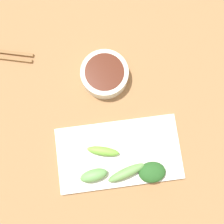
% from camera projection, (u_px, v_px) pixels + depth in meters
% --- Properties ---
extents(tabletop, '(2.10, 2.10, 0.02)m').
position_uv_depth(tabletop, '(111.00, 123.00, 0.80)').
color(tabletop, '#9C6F45').
rests_on(tabletop, ground).
extents(sauce_bowl, '(0.12, 0.12, 0.04)m').
position_uv_depth(sauce_bowl, '(105.00, 74.00, 0.79)').
color(sauce_bowl, silver).
rests_on(sauce_bowl, tabletop).
extents(serving_plate, '(0.16, 0.30, 0.01)m').
position_uv_depth(serving_plate, '(119.00, 154.00, 0.77)').
color(serving_plate, silver).
rests_on(serving_plate, tabletop).
extents(broccoli_stalk_0, '(0.04, 0.08, 0.02)m').
position_uv_depth(broccoli_stalk_0, '(103.00, 151.00, 0.75)').
color(broccoli_stalk_0, '#79B841').
rests_on(broccoli_stalk_0, serving_plate).
extents(broccoli_stalk_1, '(0.04, 0.07, 0.03)m').
position_uv_depth(broccoli_stalk_1, '(94.00, 175.00, 0.74)').
color(broccoli_stalk_1, '#69A659').
rests_on(broccoli_stalk_1, serving_plate).
extents(broccoli_stalk_2, '(0.05, 0.10, 0.03)m').
position_uv_depth(broccoli_stalk_2, '(127.00, 173.00, 0.74)').
color(broccoli_stalk_2, '#6BA256').
rests_on(broccoli_stalk_2, serving_plate).
extents(broccoli_leafy_3, '(0.05, 0.06, 0.03)m').
position_uv_depth(broccoli_leafy_3, '(152.00, 172.00, 0.74)').
color(broccoli_leafy_3, '#265922').
rests_on(broccoli_leafy_3, serving_plate).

